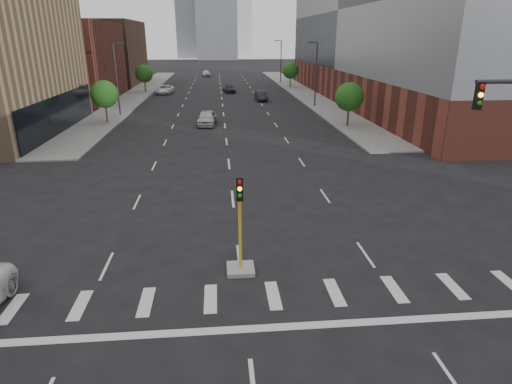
{
  "coord_description": "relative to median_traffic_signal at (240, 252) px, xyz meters",
  "views": [
    {
      "loc": [
        -0.8,
        -7.52,
        9.72
      ],
      "look_at": [
        0.98,
        12.27,
        2.5
      ],
      "focal_mm": 30.0,
      "sensor_mm": 36.0,
      "label": 1
    }
  ],
  "objects": [
    {
      "name": "tree_right_near",
      "position": [
        14.0,
        31.03,
        2.42
      ],
      "size": [
        3.2,
        3.2,
        4.85
      ],
      "color": "#382619",
      "rests_on": "ground"
    },
    {
      "name": "building_right_main",
      "position": [
        29.5,
        51.03,
        10.03
      ],
      "size": [
        24.0,
        70.0,
        22.0
      ],
      "color": "brown",
      "rests_on": "ground"
    },
    {
      "name": "tree_left_far",
      "position": [
        -14.0,
        66.03,
        2.42
      ],
      "size": [
        3.2,
        3.2,
        4.85
      ],
      "color": "#382619",
      "rests_on": "ground"
    },
    {
      "name": "car_distant",
      "position": [
        -3.43,
        99.82,
        -0.17
      ],
      "size": [
        2.37,
        4.88,
        1.6
      ],
      "primitive_type": "imported",
      "rotation": [
        0.0,
        0.0,
        0.1
      ],
      "color": "silver",
      "rests_on": "ground"
    },
    {
      "name": "building_left_far_a",
      "position": [
        -27.5,
        57.03,
        5.03
      ],
      "size": [
        20.0,
        22.0,
        12.0
      ],
      "primitive_type": "cube",
      "color": "brown",
      "rests_on": "ground"
    },
    {
      "name": "streetlight_right_b",
      "position": [
        13.41,
        81.03,
        4.04
      ],
      "size": [
        1.6,
        0.22,
        9.07
      ],
      "color": "#2D2D30",
      "rests_on": "ground"
    },
    {
      "name": "sidewalk_right_far",
      "position": [
        15.0,
        65.03,
        -0.9
      ],
      "size": [
        5.0,
        92.0,
        0.15
      ],
      "primitive_type": "cube",
      "color": "gray",
      "rests_on": "ground"
    },
    {
      "name": "median_traffic_signal",
      "position": [
        0.0,
        0.0,
        0.0
      ],
      "size": [
        1.2,
        1.2,
        4.4
      ],
      "color": "#999993",
      "rests_on": "ground"
    },
    {
      "name": "car_deep_right",
      "position": [
        1.5,
        64.56,
        -0.3
      ],
      "size": [
        2.36,
        4.81,
        1.35
      ],
      "primitive_type": "imported",
      "rotation": [
        0.0,
        0.0,
        0.1
      ],
      "color": "black",
      "rests_on": "ground"
    },
    {
      "name": "streetlight_right_a",
      "position": [
        13.41,
        46.03,
        4.04
      ],
      "size": [
        1.6,
        0.22,
        9.07
      ],
      "color": "#2D2D30",
      "rests_on": "ground"
    },
    {
      "name": "tower_mid",
      "position": [
        0.0,
        191.03,
        21.03
      ],
      "size": [
        18.0,
        18.0,
        44.0
      ],
      "primitive_type": "cube",
      "color": "slate",
      "rests_on": "ground"
    },
    {
      "name": "streetlight_left",
      "position": [
        -13.41,
        41.03,
        4.04
      ],
      "size": [
        1.6,
        0.22,
        9.07
      ],
      "color": "#2D2D30",
      "rests_on": "ground"
    },
    {
      "name": "car_near_left",
      "position": [
        -2.07,
        33.57,
        -0.11
      ],
      "size": [
        2.47,
        5.21,
        1.72
      ],
      "primitive_type": "imported",
      "rotation": [
        0.0,
        0.0,
        -0.09
      ],
      "color": "#ABAAAF",
      "rests_on": "ground"
    },
    {
      "name": "car_far_left",
      "position": [
        -10.16,
        63.78,
        -0.22
      ],
      "size": [
        3.15,
        5.7,
        1.51
      ],
      "primitive_type": "imported",
      "rotation": [
        0.0,
        0.0,
        -0.12
      ],
      "color": "white",
      "rests_on": "ground"
    },
    {
      "name": "sidewalk_left_far",
      "position": [
        -15.0,
        65.03,
        -0.9
      ],
      "size": [
        5.0,
        92.0,
        0.15
      ],
      "primitive_type": "cube",
      "color": "gray",
      "rests_on": "ground"
    },
    {
      "name": "tree_right_far",
      "position": [
        14.0,
        71.03,
        2.42
      ],
      "size": [
        3.2,
        3.2,
        4.85
      ],
      "color": "#382619",
      "rests_on": "ground"
    },
    {
      "name": "building_left_far_b",
      "position": [
        -27.5,
        83.03,
        5.53
      ],
      "size": [
        20.0,
        24.0,
        13.0
      ],
      "primitive_type": "cube",
      "color": "brown",
      "rests_on": "ground"
    },
    {
      "name": "tree_left_near",
      "position": [
        -14.0,
        36.03,
        2.42
      ],
      "size": [
        3.2,
        3.2,
        4.85
      ],
      "color": "#382619",
      "rests_on": "ground"
    },
    {
      "name": "car_mid_right",
      "position": [
        6.3,
        53.38,
        -0.23
      ],
      "size": [
        1.84,
        4.62,
        1.49
      ],
      "primitive_type": "imported",
      "rotation": [
        0.0,
        0.0,
        0.06
      ],
      "color": "#232228",
      "rests_on": "ground"
    }
  ]
}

